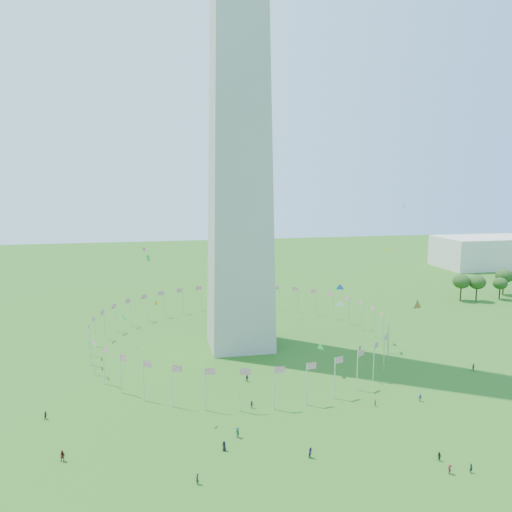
# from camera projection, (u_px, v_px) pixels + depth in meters

# --- Properties ---
(ground) EXTENTS (600.00, 600.00, 0.00)m
(ground) POSITION_uv_depth(u_px,v_px,m) (287.00, 434.00, 90.85)
(ground) COLOR #205313
(ground) RESTS_ON ground
(washington_monument) EXTENTS (16.80, 16.80, 169.00)m
(washington_monument) POSITION_uv_depth(u_px,v_px,m) (239.00, 26.00, 126.52)
(washington_monument) COLOR #A8A495
(washington_monument) RESTS_ON ground
(flag_ring) EXTENTS (80.24, 80.24, 9.00)m
(flag_ring) POSITION_uv_depth(u_px,v_px,m) (240.00, 330.00, 138.59)
(flag_ring) COLOR silver
(flag_ring) RESTS_ON ground
(gov_building_east_a) EXTENTS (50.00, 30.00, 16.00)m
(gov_building_east_a) POSITION_uv_depth(u_px,v_px,m) (486.00, 252.00, 264.78)
(gov_building_east_a) COLOR beige
(gov_building_east_a) RESTS_ON ground
(crowd) EXTENTS (99.96, 74.40, 1.95)m
(crowd) POSITION_uv_depth(u_px,v_px,m) (320.00, 423.00, 93.16)
(crowd) COLOR #381A50
(crowd) RESTS_ON ground
(kites_aloft) EXTENTS (81.84, 66.18, 32.77)m
(kites_aloft) POSITION_uv_depth(u_px,v_px,m) (337.00, 292.00, 115.31)
(kites_aloft) COLOR white
(kites_aloft) RESTS_ON ground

